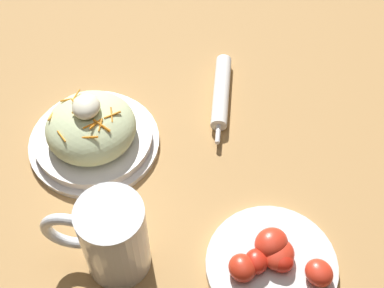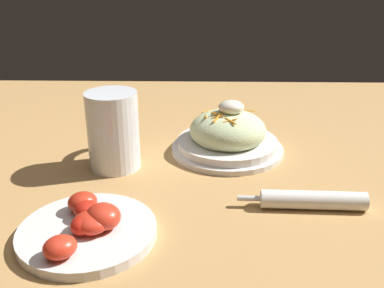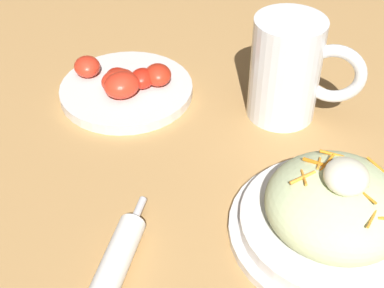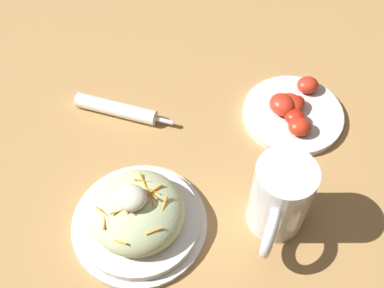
{
  "view_description": "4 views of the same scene",
  "coord_description": "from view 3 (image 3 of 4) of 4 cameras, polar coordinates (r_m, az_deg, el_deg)",
  "views": [
    {
      "loc": [
        0.58,
        0.01,
        0.75
      ],
      "look_at": [
        0.09,
        -0.02,
        0.09
      ],
      "focal_mm": 51.8,
      "sensor_mm": 36.0,
      "label": 1
    },
    {
      "loc": [
        0.09,
        0.6,
        0.35
      ],
      "look_at": [
        0.1,
        -0.03,
        0.08
      ],
      "focal_mm": 41.14,
      "sensor_mm": 36.0,
      "label": 2
    },
    {
      "loc": [
        -0.37,
        -0.12,
        0.45
      ],
      "look_at": [
        0.09,
        -0.03,
        0.06
      ],
      "focal_mm": 51.03,
      "sensor_mm": 36.0,
      "label": 3
    },
    {
      "loc": [
        0.21,
        -0.49,
        0.69
      ],
      "look_at": [
        0.09,
        -0.07,
        0.09
      ],
      "focal_mm": 43.67,
      "sensor_mm": 36.0,
      "label": 4
    }
  ],
  "objects": [
    {
      "name": "ground_plane",
      "position": [
        0.6,
        -4.41,
        -9.29
      ],
      "size": [
        1.43,
        1.43,
        0.0
      ],
      "primitive_type": "plane",
      "color": "#B2844C"
    },
    {
      "name": "salad_plate",
      "position": [
        0.59,
        14.66,
        -6.98
      ],
      "size": [
        0.22,
        0.22,
        0.1
      ],
      "color": "silver",
      "rests_on": "ground_plane"
    },
    {
      "name": "beer_mug",
      "position": [
        0.73,
        9.92,
        7.15
      ],
      "size": [
        0.09,
        0.15,
        0.14
      ],
      "color": "white",
      "rests_on": "ground_plane"
    },
    {
      "name": "napkin_roll",
      "position": [
        0.55,
        -8.82,
        -14.07
      ],
      "size": [
        0.2,
        0.03,
        0.03
      ],
      "color": "white",
      "rests_on": "ground_plane"
    },
    {
      "name": "tomato_plate",
      "position": [
        0.79,
        -6.97,
        6.07
      ],
      "size": [
        0.19,
        0.19,
        0.05
      ],
      "color": "silver",
      "rests_on": "ground_plane"
    }
  ]
}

